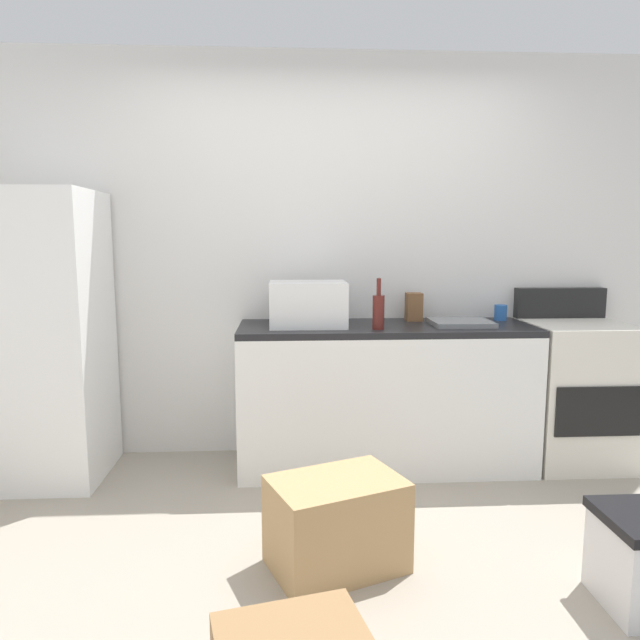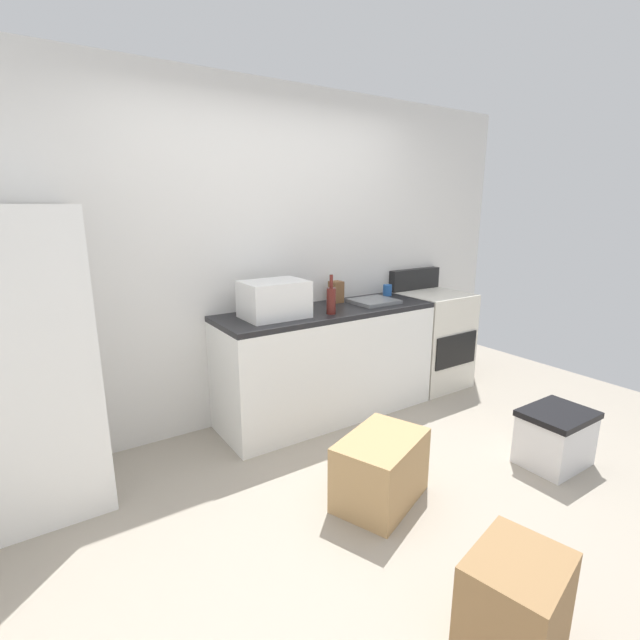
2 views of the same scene
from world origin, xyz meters
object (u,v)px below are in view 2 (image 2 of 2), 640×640
object	(u,v)px
wine_bottle	(331,300)
storage_bin	(555,437)
stove_oven	(431,338)
cardboard_box_medium	(515,606)
refrigerator	(24,364)
microwave	(274,299)
cardboard_box_large	(381,469)
coffee_mug	(387,290)
knife_block	(336,292)

from	to	relation	value
wine_bottle	storage_bin	distance (m)	1.80
stove_oven	cardboard_box_medium	distance (m)	2.83
refrigerator	microwave	bearing A→B (deg)	1.36
refrigerator	cardboard_box_large	distance (m)	2.08
microwave	storage_bin	world-z (taller)	microwave
stove_oven	coffee_mug	distance (m)	0.67
refrigerator	knife_block	world-z (taller)	refrigerator
knife_block	cardboard_box_medium	bearing A→B (deg)	-109.25
cardboard_box_medium	knife_block	bearing A→B (deg)	70.75
coffee_mug	knife_block	size ratio (longest dim) A/B	0.56
cardboard_box_large	cardboard_box_medium	world-z (taller)	cardboard_box_medium
microwave	cardboard_box_medium	xyz separation A→B (m)	(-0.12, -2.13, -0.83)
microwave	stove_oven	bearing A→B (deg)	0.61
storage_bin	microwave	bearing A→B (deg)	131.86
knife_block	refrigerator	bearing A→B (deg)	-174.32
refrigerator	storage_bin	size ratio (longest dim) A/B	3.71
microwave	coffee_mug	xyz separation A→B (m)	(1.26, 0.18, -0.09)
stove_oven	refrigerator	bearing A→B (deg)	-179.03
microwave	cardboard_box_large	world-z (taller)	microwave
refrigerator	storage_bin	xyz separation A→B (m)	(2.89, -1.43, -0.66)
wine_bottle	cardboard_box_medium	bearing A→B (deg)	-104.85
stove_oven	microwave	bearing A→B (deg)	-179.39
stove_oven	cardboard_box_large	xyz separation A→B (m)	(-1.62, -1.15, -0.26)
stove_oven	cardboard_box_medium	size ratio (longest dim) A/B	2.64
stove_oven	wine_bottle	distance (m)	1.41
wine_bottle	knife_block	size ratio (longest dim) A/B	1.67
wine_bottle	cardboard_box_medium	world-z (taller)	wine_bottle
cardboard_box_medium	wine_bottle	bearing A→B (deg)	75.15
stove_oven	storage_bin	world-z (taller)	stove_oven
stove_oven	knife_block	xyz separation A→B (m)	(-1.01, 0.17, 0.52)
coffee_mug	knife_block	distance (m)	0.57
coffee_mug	cardboard_box_large	size ratio (longest dim) A/B	0.18
refrigerator	wine_bottle	world-z (taller)	refrigerator
knife_block	cardboard_box_large	size ratio (longest dim) A/B	0.32
stove_oven	coffee_mug	xyz separation A→B (m)	(-0.44, 0.16, 0.48)
microwave	refrigerator	bearing A→B (deg)	-178.64
refrigerator	knife_block	size ratio (longest dim) A/B	9.47
knife_block	storage_bin	size ratio (longest dim) A/B	0.39
refrigerator	storage_bin	distance (m)	3.29
stove_oven	cardboard_box_large	distance (m)	2.00
stove_oven	wine_bottle	size ratio (longest dim) A/B	3.67
knife_block	storage_bin	xyz separation A→B (m)	(0.63, -1.66, -0.80)
wine_bottle	storage_bin	world-z (taller)	wine_bottle
wine_bottle	coffee_mug	size ratio (longest dim) A/B	3.00
refrigerator	storage_bin	world-z (taller)	refrigerator
microwave	cardboard_box_large	bearing A→B (deg)	-85.96
knife_block	cardboard_box_medium	world-z (taller)	knife_block
storage_bin	coffee_mug	bearing A→B (deg)	91.99
coffee_mug	cardboard_box_medium	world-z (taller)	coffee_mug
coffee_mug	wine_bottle	bearing A→B (deg)	-159.43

